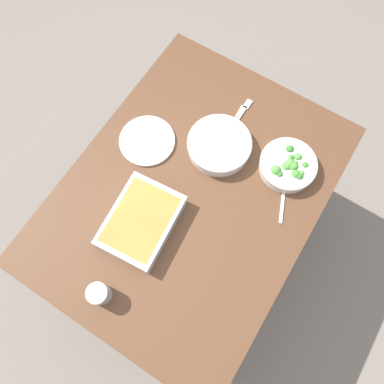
% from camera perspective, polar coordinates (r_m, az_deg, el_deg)
% --- Properties ---
extents(ground_plane, '(6.00, 6.00, 0.00)m').
position_cam_1_polar(ground_plane, '(2.12, 0.00, -6.62)').
color(ground_plane, slate).
extents(dining_table, '(1.20, 0.90, 0.74)m').
position_cam_1_polar(dining_table, '(1.49, 0.00, -1.14)').
color(dining_table, brown).
rests_on(dining_table, ground_plane).
extents(stew_bowl, '(0.25, 0.25, 0.06)m').
position_cam_1_polar(stew_bowl, '(1.45, 4.20, 7.19)').
color(stew_bowl, silver).
rests_on(stew_bowl, dining_table).
extents(broccoli_bowl, '(0.22, 0.22, 0.07)m').
position_cam_1_polar(broccoli_bowl, '(1.46, 14.48, 3.97)').
color(broccoli_bowl, silver).
rests_on(broccoli_bowl, dining_table).
extents(baking_dish, '(0.32, 0.25, 0.06)m').
position_cam_1_polar(baking_dish, '(1.35, -7.78, -4.44)').
color(baking_dish, silver).
rests_on(baking_dish, dining_table).
extents(drink_cup, '(0.07, 0.07, 0.08)m').
position_cam_1_polar(drink_cup, '(1.33, -13.97, -14.89)').
color(drink_cup, '#B2BCC6').
rests_on(drink_cup, dining_table).
extents(side_plate, '(0.22, 0.22, 0.01)m').
position_cam_1_polar(side_plate, '(1.49, -6.89, 7.80)').
color(side_plate, white).
rests_on(side_plate, dining_table).
extents(spoon_by_stew, '(0.18, 0.03, 0.01)m').
position_cam_1_polar(spoon_by_stew, '(1.52, 5.94, 9.85)').
color(spoon_by_stew, silver).
rests_on(spoon_by_stew, dining_table).
extents(spoon_by_broccoli, '(0.17, 0.08, 0.01)m').
position_cam_1_polar(spoon_by_broccoli, '(1.44, 13.81, -0.37)').
color(spoon_by_broccoli, silver).
rests_on(spoon_by_broccoli, dining_table).
extents(fork_on_table, '(0.18, 0.02, 0.01)m').
position_cam_1_polar(fork_on_table, '(1.56, 7.58, 11.81)').
color(fork_on_table, silver).
rests_on(fork_on_table, dining_table).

